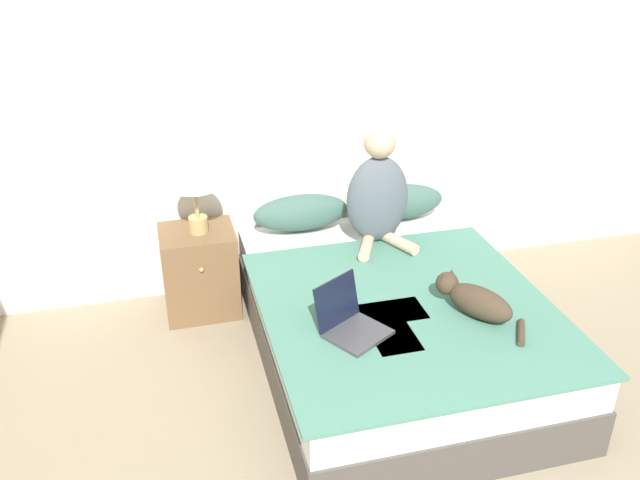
# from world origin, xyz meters

# --- Properties ---
(wall_back) EXTENTS (5.58, 0.05, 2.55)m
(wall_back) POSITION_xyz_m (0.00, 3.55, 1.27)
(wall_back) COLOR white
(wall_back) RESTS_ON ground_plane
(bed) EXTENTS (1.51, 1.98, 0.47)m
(bed) POSITION_xyz_m (0.27, 2.48, 0.23)
(bed) COLOR #4C4742
(bed) RESTS_ON ground_plane
(pillow_near) EXTENTS (0.62, 0.23, 0.23)m
(pillow_near) POSITION_xyz_m (-0.06, 3.34, 0.58)
(pillow_near) COLOR #42665B
(pillow_near) RESTS_ON bed
(pillow_far) EXTENTS (0.62, 0.23, 0.23)m
(pillow_far) POSITION_xyz_m (0.60, 3.34, 0.58)
(pillow_far) COLOR #42665B
(pillow_far) RESTS_ON bed
(person_sitting) EXTENTS (0.39, 0.38, 0.73)m
(person_sitting) POSITION_xyz_m (0.36, 3.06, 0.78)
(person_sitting) COLOR slate
(person_sitting) RESTS_ON bed
(cat_tabby) EXTENTS (0.35, 0.54, 0.18)m
(cat_tabby) POSITION_xyz_m (0.57, 2.15, 0.55)
(cat_tabby) COLOR #473828
(cat_tabby) RESTS_ON bed
(laptop_open) EXTENTS (0.39, 0.40, 0.25)m
(laptop_open) POSITION_xyz_m (-0.08, 2.16, 0.52)
(laptop_open) COLOR #424247
(laptop_open) RESTS_ON bed
(nightstand) EXTENTS (0.45, 0.41, 0.56)m
(nightstand) POSITION_xyz_m (-0.73, 3.28, 0.28)
(nightstand) COLOR brown
(nightstand) RESTS_ON ground_plane
(table_lamp) EXTENTS (0.28, 0.28, 0.47)m
(table_lamp) POSITION_xyz_m (-0.71, 3.27, 0.91)
(table_lamp) COLOR tan
(table_lamp) RESTS_ON nightstand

